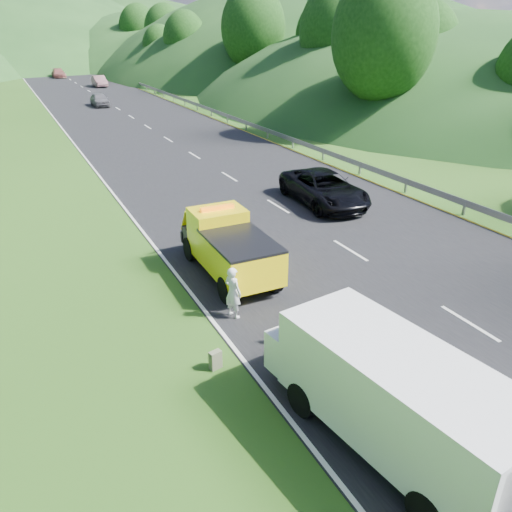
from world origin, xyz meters
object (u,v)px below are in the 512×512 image
tow_truck (228,246)px  passing_suv (323,204)px  woman (233,317)px  white_van (392,393)px  suitcase (215,360)px  worker (507,499)px  child (291,345)px  spare_tire (507,497)px

tow_truck → passing_suv: (7.41, 5.05, -1.11)m
tow_truck → woman: (-1.07, -2.76, -1.11)m
tow_truck → woman: size_ratio=3.19×
white_van → suitcase: 4.74m
worker → suitcase: worker is taller
woman → suitcase: (-1.46, -2.12, 0.26)m
child → worker: worker is taller
woman → suitcase: bearing=123.1°
white_van → passing_suv: (7.62, 13.93, -1.33)m
child → suitcase: suitcase is taller
child → spare_tire: size_ratio=1.58×
woman → worker: woman is taller
worker → child: bearing=91.8°
worker → passing_suv: bearing=59.4°
woman → spare_tire: size_ratio=2.72×
white_van → passing_suv: bearing=53.9°
child → woman: bearing=157.7°
passing_suv → white_van: bearing=-114.5°
worker → suitcase: 7.08m
woman → worker: 8.54m
white_van → spare_tire: bearing=-68.9°
woman → passing_suv: bearing=-69.7°
tow_truck → white_van: size_ratio=0.77×
worker → spare_tire: worker is taller
woman → worker: (1.97, -8.31, 0.00)m
tow_truck → woman: tow_truck is taller
worker → spare_tire: (0.04, 0.04, 0.00)m
tow_truck → passing_suv: size_ratio=0.92×
suitcase → passing_suv: bearing=45.0°
tow_truck → white_van: 8.89m
white_van → woman: size_ratio=4.14×
worker → white_van: bearing=108.5°
tow_truck → suitcase: bearing=-116.5°
tow_truck → white_van: white_van is taller
child → suitcase: size_ratio=1.86×
white_van → child: (-0.02, 4.01, -1.33)m
tow_truck → child: (-0.24, -4.88, -1.11)m
tow_truck → worker: bearing=-84.5°
suitcase → tow_truck: bearing=62.6°
tow_truck → passing_suv: bearing=35.2°
tow_truck → worker: size_ratio=3.40×
worker → passing_suv: size_ratio=0.27×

